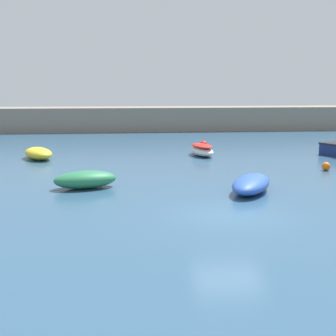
{
  "coord_description": "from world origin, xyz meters",
  "views": [
    {
      "loc": [
        -3.8,
        -15.94,
        4.61
      ],
      "look_at": [
        -1.57,
        6.44,
        0.6
      ],
      "focal_mm": 50.0,
      "sensor_mm": 36.0,
      "label": 1
    }
  ],
  "objects_px": {
    "rowboat_white_midwater": "(85,180)",
    "rowboat_with_red_cover": "(202,150)",
    "open_tender_yellow": "(251,184)",
    "rowboat_blue_near": "(38,153)",
    "mooring_buoy_orange": "(326,166)",
    "mooring_buoy_red": "(203,145)"
  },
  "relations": [
    {
      "from": "rowboat_white_midwater",
      "to": "rowboat_with_red_cover",
      "type": "relative_size",
      "value": 1.05
    },
    {
      "from": "open_tender_yellow",
      "to": "rowboat_blue_near",
      "type": "bearing_deg",
      "value": -106.11
    },
    {
      "from": "rowboat_blue_near",
      "to": "open_tender_yellow",
      "type": "distance_m",
      "value": 14.93
    },
    {
      "from": "rowboat_blue_near",
      "to": "mooring_buoy_orange",
      "type": "relative_size",
      "value": 6.95
    },
    {
      "from": "mooring_buoy_orange",
      "to": "mooring_buoy_red",
      "type": "height_order",
      "value": "mooring_buoy_red"
    },
    {
      "from": "open_tender_yellow",
      "to": "mooring_buoy_red",
      "type": "bearing_deg",
      "value": -153.98
    },
    {
      "from": "open_tender_yellow",
      "to": "mooring_buoy_red",
      "type": "height_order",
      "value": "open_tender_yellow"
    },
    {
      "from": "rowboat_blue_near",
      "to": "mooring_buoy_orange",
      "type": "xyz_separation_m",
      "value": [
        16.31,
        -5.6,
        -0.14
      ]
    },
    {
      "from": "rowboat_blue_near",
      "to": "rowboat_white_midwater",
      "type": "bearing_deg",
      "value": 175.38
    },
    {
      "from": "mooring_buoy_red",
      "to": "rowboat_with_red_cover",
      "type": "bearing_deg",
      "value": -101.8
    },
    {
      "from": "rowboat_blue_near",
      "to": "mooring_buoy_red",
      "type": "bearing_deg",
      "value": -98.17
    },
    {
      "from": "open_tender_yellow",
      "to": "mooring_buoy_orange",
      "type": "distance_m",
      "value": 7.24
    },
    {
      "from": "mooring_buoy_orange",
      "to": "rowboat_white_midwater",
      "type": "bearing_deg",
      "value": -166.04
    },
    {
      "from": "open_tender_yellow",
      "to": "mooring_buoy_orange",
      "type": "relative_size",
      "value": 8.01
    },
    {
      "from": "rowboat_blue_near",
      "to": "open_tender_yellow",
      "type": "height_order",
      "value": "rowboat_blue_near"
    },
    {
      "from": "open_tender_yellow",
      "to": "rowboat_with_red_cover",
      "type": "bearing_deg",
      "value": -150.72
    },
    {
      "from": "rowboat_white_midwater",
      "to": "rowboat_blue_near",
      "type": "bearing_deg",
      "value": -81.91
    },
    {
      "from": "rowboat_blue_near",
      "to": "rowboat_white_midwater",
      "type": "height_order",
      "value": "rowboat_white_midwater"
    },
    {
      "from": "rowboat_white_midwater",
      "to": "rowboat_with_red_cover",
      "type": "xyz_separation_m",
      "value": [
        6.91,
        9.18,
        -0.0
      ]
    },
    {
      "from": "rowboat_white_midwater",
      "to": "open_tender_yellow",
      "type": "height_order",
      "value": "rowboat_white_midwater"
    },
    {
      "from": "open_tender_yellow",
      "to": "rowboat_white_midwater",
      "type": "bearing_deg",
      "value": -74.42
    },
    {
      "from": "mooring_buoy_orange",
      "to": "mooring_buoy_red",
      "type": "distance_m",
      "value": 10.67
    }
  ]
}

